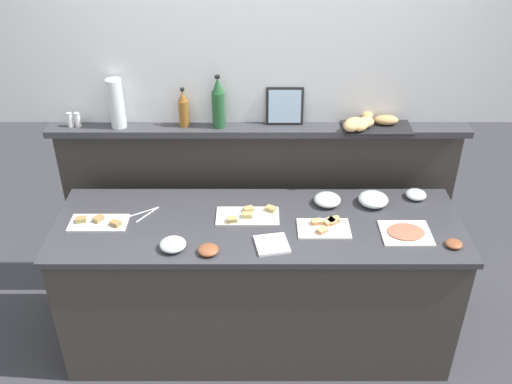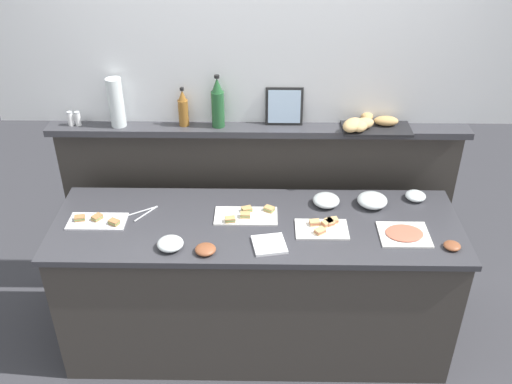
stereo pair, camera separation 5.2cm
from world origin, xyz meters
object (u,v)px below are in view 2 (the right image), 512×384
at_px(sandwich_platter_side, 247,215).
at_px(vinegar_bottle_amber, 183,109).
at_px(glass_bowl_large, 372,201).
at_px(wine_bottle_green, 218,104).
at_px(sandwich_platter_rear, 97,221).
at_px(glass_bowl_small, 326,201).
at_px(condiment_bowl_dark, 205,249).
at_px(condiment_bowl_cream, 452,246).
at_px(napkin_stack, 269,245).
at_px(serving_tongs, 145,212).
at_px(cold_cuts_platter, 404,234).
at_px(water_carafe, 116,103).
at_px(glass_bowl_medium, 415,196).
at_px(bread_basket, 367,123).
at_px(framed_picture, 284,106).
at_px(sandwich_platter_front, 323,227).
at_px(salt_shaker, 70,119).
at_px(glass_bowl_extra, 170,244).
at_px(pepper_shaker, 78,119).

distance_m(sandwich_platter_side, vinegar_bottle_amber, 0.73).
bearing_deg(glass_bowl_large, wine_bottle_green, 163.27).
xyz_separation_m(sandwich_platter_rear, glass_bowl_small, (1.29, 0.20, 0.02)).
relative_size(condiment_bowl_dark, condiment_bowl_cream, 1.23).
bearing_deg(glass_bowl_small, napkin_stack, -129.97).
xyz_separation_m(glass_bowl_small, serving_tongs, (-1.05, -0.10, -0.02)).
relative_size(cold_cuts_platter, condiment_bowl_cream, 3.03).
xyz_separation_m(serving_tongs, water_carafe, (-0.18, 0.37, 0.52)).
relative_size(glass_bowl_medium, napkin_stack, 0.71).
distance_m(napkin_stack, bread_basket, 0.95).
bearing_deg(vinegar_bottle_amber, cold_cuts_platter, -24.91).
relative_size(condiment_bowl_dark, water_carafe, 0.37).
relative_size(napkin_stack, water_carafe, 0.58).
xyz_separation_m(sandwich_platter_rear, framed_picture, (1.05, 0.50, 0.48)).
height_order(sandwich_platter_front, vinegar_bottle_amber, vinegar_bottle_amber).
xyz_separation_m(cold_cuts_platter, glass_bowl_small, (-0.40, 0.29, 0.02)).
bearing_deg(glass_bowl_small, glass_bowl_medium, 7.16).
distance_m(glass_bowl_medium, framed_picture, 0.94).
distance_m(condiment_bowl_dark, salt_shaker, 1.18).
relative_size(glass_bowl_large, glass_bowl_medium, 1.44).
distance_m(cold_cuts_platter, vinegar_bottle_amber, 1.44).
bearing_deg(framed_picture, glass_bowl_medium, -16.97).
bearing_deg(salt_shaker, glass_bowl_extra, -46.38).
relative_size(glass_bowl_extra, framed_picture, 0.62).
bearing_deg(napkin_stack, cold_cuts_platter, 8.02).
height_order(glass_bowl_medium, vinegar_bottle_amber, vinegar_bottle_amber).
xyz_separation_m(sandwich_platter_front, serving_tongs, (-1.01, 0.14, -0.01)).
xyz_separation_m(glass_bowl_small, condiment_bowl_cream, (0.63, -0.40, -0.01)).
height_order(cold_cuts_platter, framed_picture, framed_picture).
bearing_deg(wine_bottle_green, glass_bowl_medium, -9.85).
distance_m(sandwich_platter_rear, pepper_shaker, 0.64).
bearing_deg(pepper_shaker, vinegar_bottle_amber, 1.16).
relative_size(sandwich_platter_side, condiment_bowl_dark, 3.24).
xyz_separation_m(sandwich_platter_front, condiment_bowl_cream, (0.66, -0.16, 0.00)).
relative_size(wine_bottle_green, framed_picture, 1.40).
height_order(sandwich_platter_front, glass_bowl_medium, glass_bowl_medium).
bearing_deg(sandwich_platter_rear, glass_bowl_medium, 8.26).
bearing_deg(water_carafe, glass_bowl_small, -12.33).
distance_m(glass_bowl_medium, condiment_bowl_dark, 1.31).
relative_size(glass_bowl_extra, serving_tongs, 0.86).
xyz_separation_m(condiment_bowl_cream, vinegar_bottle_amber, (-1.47, 0.68, 0.46)).
bearing_deg(glass_bowl_small, condiment_bowl_cream, -32.76).
bearing_deg(glass_bowl_extra, condiment_bowl_dark, -10.66).
distance_m(glass_bowl_extra, water_carafe, 0.93).
bearing_deg(framed_picture, glass_bowl_extra, -129.56).
xyz_separation_m(cold_cuts_platter, condiment_bowl_dark, (-1.06, -0.16, 0.01)).
bearing_deg(vinegar_bottle_amber, glass_bowl_medium, -8.82).
bearing_deg(condiment_bowl_dark, bread_basket, 38.03).
bearing_deg(wine_bottle_green, glass_bowl_large, -16.73).
xyz_separation_m(glass_bowl_small, pepper_shaker, (-1.47, 0.27, 0.39)).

